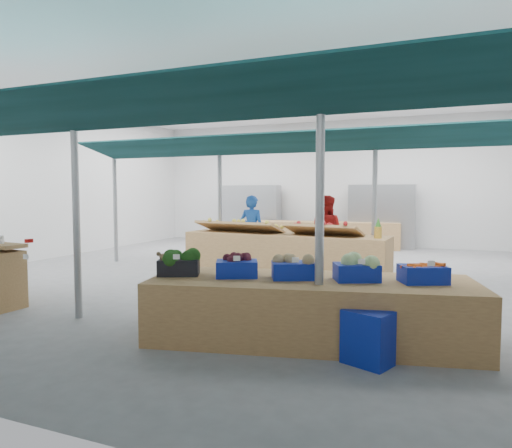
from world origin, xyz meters
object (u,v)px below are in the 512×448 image
object	(u,v)px
vendor_left	(252,231)
fruit_counter	(285,256)
veg_counter	(311,310)
crate_stack	(368,338)
vendor_right	(325,233)

from	to	relation	value
vendor_left	fruit_counter	bearing A→B (deg)	140.98
veg_counter	fruit_counter	distance (m)	4.09
crate_stack	vendor_right	size ratio (longest dim) A/B	0.33
vendor_left	crate_stack	bearing A→B (deg)	126.83
veg_counter	vendor_right	world-z (taller)	vendor_right
veg_counter	crate_stack	distance (m)	0.92
fruit_counter	vendor_right	distance (m)	1.31
veg_counter	crate_stack	size ratio (longest dim) A/B	6.80
crate_stack	vendor_left	bearing A→B (deg)	123.34
vendor_right	veg_counter	bearing A→B (deg)	105.00
fruit_counter	vendor_right	world-z (taller)	vendor_right
vendor_left	vendor_right	bearing A→B (deg)	-176.51
crate_stack	vendor_left	size ratio (longest dim) A/B	0.33
fruit_counter	vendor_left	xyz separation A→B (m)	(-1.20, 1.10, 0.40)
crate_stack	vendor_left	world-z (taller)	vendor_left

